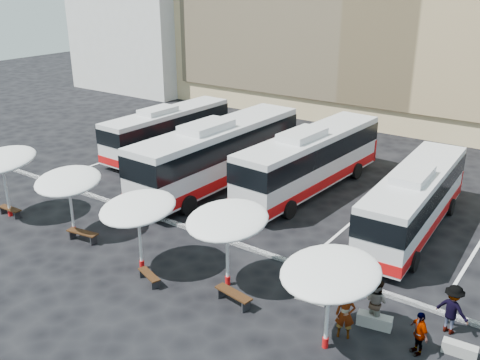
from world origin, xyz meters
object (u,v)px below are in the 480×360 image
Objects in this scene: wood_bench_0 at (10,210)px; passenger_3 at (453,309)px; sunshade_1 at (68,181)px; bus_1 at (219,152)px; sunshade_0 at (1,160)px; wood_bench_3 at (234,295)px; conc_bench_0 at (311,295)px; wood_bench_2 at (149,276)px; conc_bench_1 at (374,321)px; sunshade_2 at (138,208)px; passenger_0 at (345,314)px; bus_2 at (311,159)px; conc_bench_2 at (460,349)px; sunshade_4 at (330,273)px; passenger_2 at (419,333)px; passenger_1 at (376,302)px; sunshade_3 at (227,220)px; bus_3 at (415,199)px; wood_bench_1 at (83,234)px; bus_0 at (168,129)px.

passenger_3 reaches higher than wood_bench_0.
bus_1 is at bearing 78.42° from sunshade_1.
sunshade_1 is at bearing 7.66° from sunshade_0.
wood_bench_3 is (14.52, 0.26, -2.73)m from sunshade_0.
wood_bench_0 is 17.02m from conc_bench_0.
conc_bench_1 is at bearing 16.36° from wood_bench_2.
conc_bench_0 is at bearing 16.12° from sunshade_2.
wood_bench_3 is 0.92× the size of passenger_0.
conc_bench_2 is (11.24, -10.21, -1.77)m from bus_2.
wood_bench_0 is (-18.62, 0.04, -2.61)m from sunshade_4.
bus_1 is 3.56× the size of sunshade_0.
passenger_0 is 1.15× the size of passenger_2.
sunshade_0 is at bearing 23.51° from passenger_1.
sunshade_3 is at bearing 5.26° from sunshade_0.
conc_bench_2 is at bearing -23.88° from bus_1.
bus_3 is (6.82, -2.03, -0.18)m from bus_2.
passenger_3 is (8.40, 2.08, -2.01)m from sunshade_3.
passenger_2 is (7.81, 0.26, -2.15)m from sunshade_3.
wood_bench_1 is (1.00, -0.28, -2.42)m from sunshade_1.
sunshade_3 reaches higher than passenger_2.
sunshade_2 is 2.46× the size of passenger_2.
sunshade_3 is at bearing 32.69° from wood_bench_2.
sunshade_2 is 9.49m from passenger_0.
bus_1 reaches higher than passenger_1.
sunshade_3 is at bearing -163.85° from conc_bench_0.
passenger_1 is (5.99, 1.00, -2.04)m from sunshade_3.
bus_1 is 2.98× the size of sunshade_4.
bus_1 reaches higher than sunshade_2.
bus_1 is at bearing 57.36° from wood_bench_0.
wood_bench_2 is at bearing 32.86° from passenger_3.
bus_1 reaches higher than wood_bench_0.
bus_0 is 8.70× the size of conc_bench_1.
bus_1 is at bearing 112.29° from wood_bench_2.
sunshade_2 is 2.31× the size of wood_bench_3.
sunshade_0 is at bearing -128.61° from bus_2.
sunshade_1 is at bearing 7.62° from wood_bench_0.
wood_bench_2 is at bearing -31.34° from sunshade_2.
sunshade_1 is 12.76m from conc_bench_0.
passenger_0 is (7.61, -11.54, -1.05)m from bus_2.
sunshade_3 reaches higher than sunshade_2.
bus_3 is at bearing 56.03° from wood_bench_2.
passenger_0 is at bearing -33.28° from conc_bench_0.
bus_3 is 8.08m from passenger_3.
sunshade_0 is 2.15× the size of wood_bench_3.
passenger_0 is at bearing -119.88° from conc_bench_1.
conc_bench_1 is (9.92, 1.93, -2.66)m from sunshade_2.
sunshade_2 reaches higher than passenger_0.
passenger_0 is at bearing 1.17° from sunshade_1.
wood_bench_0 is 1.06× the size of wood_bench_2.
bus_3 is at bearing -12.96° from bus_2.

